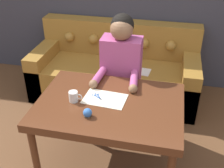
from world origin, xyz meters
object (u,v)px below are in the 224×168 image
Objects in this scene: dining_table at (110,110)px; person at (121,75)px; mug at (74,96)px; couch at (116,71)px; scissors at (99,97)px; pin_cushion at (88,113)px.

dining_table is 0.59m from person.
mug is (-0.29, -0.04, 0.12)m from dining_table.
couch is 1.31m from scissors.
person reaches higher than pin_cushion.
couch is at bearing 86.53° from mug.
dining_table is 0.14m from scissors.
scissors is 0.21m from mug.
couch is 1.57m from pin_cushion.
mug reaches higher than pin_cushion.
scissors reaches higher than dining_table.
couch is at bearing 94.99° from scissors.
person reaches higher than mug.
scissors is at bearing 155.95° from dining_table.
person is 0.55m from scissors.
person is 0.82m from pin_cushion.
pin_cushion is at bearing -119.01° from dining_table.
pin_cushion is at bearing -93.29° from scissors.
person is (0.20, -0.69, 0.35)m from couch.
dining_table is 0.27m from pin_cushion.
person is at bearing 80.61° from scissors.
dining_table is 16.87× the size of pin_cushion.
scissors is (0.11, -1.23, 0.41)m from couch.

